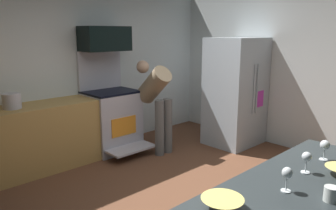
{
  "coord_description": "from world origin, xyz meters",
  "views": [
    {
      "loc": [
        -2.4,
        -2.25,
        1.83
      ],
      "look_at": [
        0.0,
        0.3,
        1.05
      ],
      "focal_mm": 34.78,
      "sensor_mm": 36.0,
      "label": 1
    }
  ],
  "objects_px": {
    "oven_range": "(111,118)",
    "person_cook": "(156,98)",
    "mug_coffee": "(331,194)",
    "stock_pot": "(12,101)",
    "refrigerator": "(235,92)",
    "microwave": "(105,39)",
    "wine_glass_near": "(325,146)",
    "wine_glass_extra": "(287,174)",
    "mixing_bowl_prep": "(222,204)",
    "wine_glass_far": "(307,158)"
  },
  "relations": [
    {
      "from": "oven_range",
      "to": "person_cook",
      "type": "xyz_separation_m",
      "value": [
        0.47,
        -0.54,
        0.34
      ]
    },
    {
      "from": "mug_coffee",
      "to": "stock_pot",
      "type": "xyz_separation_m",
      "value": [
        -0.52,
        3.64,
        0.05
      ]
    },
    {
      "from": "refrigerator",
      "to": "person_cook",
      "type": "height_order",
      "value": "refrigerator"
    },
    {
      "from": "microwave",
      "to": "mug_coffee",
      "type": "height_order",
      "value": "microwave"
    },
    {
      "from": "wine_glass_near",
      "to": "mug_coffee",
      "type": "height_order",
      "value": "wine_glass_near"
    },
    {
      "from": "microwave",
      "to": "person_cook",
      "type": "relative_size",
      "value": 0.53
    },
    {
      "from": "person_cook",
      "to": "wine_glass_near",
      "type": "bearing_deg",
      "value": -105.94
    },
    {
      "from": "wine_glass_extra",
      "to": "wine_glass_near",
      "type": "bearing_deg",
      "value": 3.95
    },
    {
      "from": "mug_coffee",
      "to": "stock_pot",
      "type": "bearing_deg",
      "value": 98.11
    },
    {
      "from": "wine_glass_extra",
      "to": "mug_coffee",
      "type": "height_order",
      "value": "wine_glass_extra"
    },
    {
      "from": "person_cook",
      "to": "mixing_bowl_prep",
      "type": "relative_size",
      "value": 6.03
    },
    {
      "from": "mixing_bowl_prep",
      "to": "wine_glass_near",
      "type": "xyz_separation_m",
      "value": [
        1.12,
        -0.09,
        0.08
      ]
    },
    {
      "from": "wine_glass_extra",
      "to": "mug_coffee",
      "type": "xyz_separation_m",
      "value": [
        0.07,
        -0.23,
        -0.07
      ]
    },
    {
      "from": "oven_range",
      "to": "person_cook",
      "type": "bearing_deg",
      "value": -48.93
    },
    {
      "from": "refrigerator",
      "to": "microwave",
      "type": "bearing_deg",
      "value": 143.76
    },
    {
      "from": "person_cook",
      "to": "stock_pot",
      "type": "relative_size",
      "value": 6.19
    },
    {
      "from": "oven_range",
      "to": "mixing_bowl_prep",
      "type": "height_order",
      "value": "oven_range"
    },
    {
      "from": "mug_coffee",
      "to": "stock_pot",
      "type": "height_order",
      "value": "stock_pot"
    },
    {
      "from": "microwave",
      "to": "wine_glass_near",
      "type": "height_order",
      "value": "microwave"
    },
    {
      "from": "wine_glass_near",
      "to": "refrigerator",
      "type": "bearing_deg",
      "value": 47.7
    },
    {
      "from": "microwave",
      "to": "wine_glass_near",
      "type": "distance_m",
      "value": 3.54
    },
    {
      "from": "person_cook",
      "to": "wine_glass_near",
      "type": "xyz_separation_m",
      "value": [
        -0.8,
        -2.81,
        0.16
      ]
    },
    {
      "from": "person_cook",
      "to": "wine_glass_extra",
      "type": "bearing_deg",
      "value": -117.31
    },
    {
      "from": "wine_glass_near",
      "to": "oven_range",
      "type": "bearing_deg",
      "value": 84.37
    },
    {
      "from": "stock_pot",
      "to": "oven_range",
      "type": "bearing_deg",
      "value": -0.48
    },
    {
      "from": "mixing_bowl_prep",
      "to": "mug_coffee",
      "type": "xyz_separation_m",
      "value": [
        0.52,
        -0.37,
        0.01
      ]
    },
    {
      "from": "oven_range",
      "to": "refrigerator",
      "type": "height_order",
      "value": "refrigerator"
    },
    {
      "from": "oven_range",
      "to": "refrigerator",
      "type": "relative_size",
      "value": 0.89
    },
    {
      "from": "oven_range",
      "to": "wine_glass_near",
      "type": "xyz_separation_m",
      "value": [
        -0.33,
        -3.35,
        0.5
      ]
    },
    {
      "from": "microwave",
      "to": "wine_glass_extra",
      "type": "distance_m",
      "value": 3.7
    },
    {
      "from": "mug_coffee",
      "to": "wine_glass_extra",
      "type": "bearing_deg",
      "value": 107.8
    },
    {
      "from": "wine_glass_far",
      "to": "microwave",
      "type": "bearing_deg",
      "value": 79.27
    },
    {
      "from": "microwave",
      "to": "stock_pot",
      "type": "height_order",
      "value": "microwave"
    },
    {
      "from": "wine_glass_far",
      "to": "stock_pot",
      "type": "distance_m",
      "value": 3.46
    },
    {
      "from": "microwave",
      "to": "stock_pot",
      "type": "distance_m",
      "value": 1.63
    },
    {
      "from": "oven_range",
      "to": "wine_glass_far",
      "type": "relative_size",
      "value": 10.46
    },
    {
      "from": "oven_range",
      "to": "wine_glass_far",
      "type": "distance_m",
      "value": 3.46
    },
    {
      "from": "person_cook",
      "to": "wine_glass_near",
      "type": "distance_m",
      "value": 2.93
    },
    {
      "from": "refrigerator",
      "to": "mixing_bowl_prep",
      "type": "distance_m",
      "value": 3.78
    },
    {
      "from": "person_cook",
      "to": "mug_coffee",
      "type": "height_order",
      "value": "person_cook"
    },
    {
      "from": "wine_glass_near",
      "to": "mug_coffee",
      "type": "relative_size",
      "value": 1.78
    },
    {
      "from": "microwave",
      "to": "wine_glass_near",
      "type": "bearing_deg",
      "value": -95.48
    },
    {
      "from": "oven_range",
      "to": "wine_glass_extra",
      "type": "bearing_deg",
      "value": -106.44
    },
    {
      "from": "wine_glass_far",
      "to": "stock_pot",
      "type": "bearing_deg",
      "value": 103.24
    },
    {
      "from": "microwave",
      "to": "refrigerator",
      "type": "bearing_deg",
      "value": -36.24
    },
    {
      "from": "oven_range",
      "to": "mixing_bowl_prep",
      "type": "relative_size",
      "value": 6.67
    },
    {
      "from": "refrigerator",
      "to": "wine_glass_extra",
      "type": "distance_m",
      "value": 3.51
    },
    {
      "from": "wine_glass_far",
      "to": "wine_glass_extra",
      "type": "bearing_deg",
      "value": -173.78
    },
    {
      "from": "person_cook",
      "to": "mug_coffee",
      "type": "xyz_separation_m",
      "value": [
        -1.4,
        -3.09,
        0.09
      ]
    },
    {
      "from": "oven_range",
      "to": "mug_coffee",
      "type": "distance_m",
      "value": 3.77
    }
  ]
}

